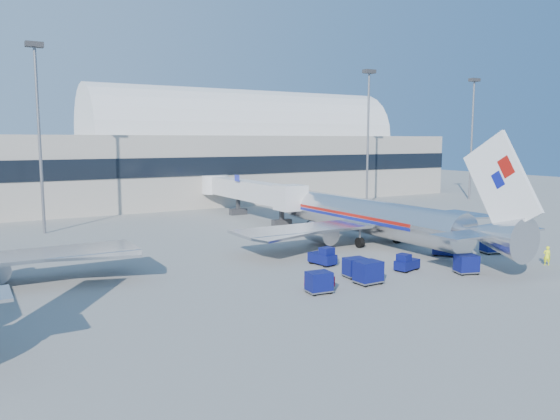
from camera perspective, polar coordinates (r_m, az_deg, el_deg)
ground at (r=51.01m, az=4.26°, el=-5.45°), size 260.00×260.00×0.00m
terminal at (r=98.04m, az=-21.77°, el=4.63°), size 170.00×28.15×21.00m
airliner_main at (r=60.00m, az=9.72°, el=-0.76°), size 32.00×37.26×12.07m
jetbridge_near at (r=80.53m, az=-3.73°, el=2.09°), size 4.40×27.50×6.25m
mast_west at (r=71.47m, az=-23.98°, el=9.54°), size 2.00×1.20×22.60m
mast_east at (r=91.87m, az=9.21°, el=9.44°), size 2.00×1.20×22.60m
mast_far_east at (r=109.46m, az=19.48°, el=8.77°), size 2.00×1.20×22.60m
barrier_near at (r=64.06m, az=16.62°, el=-2.70°), size 3.00×0.55×0.90m
barrier_mid at (r=66.48m, az=18.56°, el=-2.41°), size 3.00×0.55×0.90m
barrier_far at (r=68.98m, az=20.37°, el=-2.15°), size 3.00×0.55×0.90m
tug_lead at (r=48.66m, az=13.06°, el=-5.40°), size 2.58×1.71×1.54m
tug_right at (r=55.77m, az=16.66°, el=-3.97°), size 2.18×2.34×1.39m
tug_left at (r=49.67m, az=4.52°, el=-4.89°), size 1.71×2.77×1.69m
cart_train_a at (r=45.58m, az=7.86°, el=-5.92°), size 1.96×1.55×1.63m
cart_train_b at (r=43.62m, az=9.21°, el=-6.40°), size 2.12×1.64×1.83m
cart_train_c at (r=40.69m, az=4.10°, el=-7.50°), size 1.96×1.57×1.62m
cart_solo_near at (r=48.90m, az=18.91°, el=-5.35°), size 2.18×1.89×1.62m
cart_solo_far at (r=58.42m, az=21.21°, el=-3.40°), size 2.18×1.86×1.67m
cart_open_red at (r=41.56m, az=4.16°, el=-7.88°), size 2.09×1.58×0.52m
ramp_worker at (r=55.07m, az=26.12°, el=-4.30°), size 0.76×0.72×1.75m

